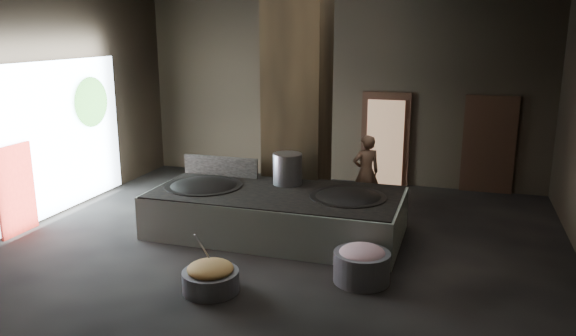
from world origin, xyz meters
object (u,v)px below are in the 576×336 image
(wok_left, at_px, (204,190))
(meat_basin, at_px, (362,267))
(hearth_platform, at_px, (276,213))
(stock_pot, at_px, (287,169))
(cook, at_px, (366,172))
(wok_right, at_px, (348,201))
(veg_basin, at_px, (211,281))

(wok_left, relative_size, meat_basin, 1.69)
(hearth_platform, height_order, stock_pot, stock_pot)
(wok_left, height_order, stock_pot, stock_pot)
(hearth_platform, distance_m, stock_pot, 0.91)
(wok_left, xyz_separation_m, meat_basin, (3.35, -1.53, -0.51))
(wok_left, xyz_separation_m, cook, (2.80, 2.05, 0.05))
(hearth_platform, xyz_separation_m, wok_left, (-1.45, -0.05, 0.35))
(hearth_platform, distance_m, meat_basin, 2.48)
(stock_pot, bearing_deg, wok_right, -21.04)
(wok_right, bearing_deg, stock_pot, 158.96)
(wok_right, xyz_separation_m, veg_basin, (-1.51, -2.61, -0.60))
(stock_pot, bearing_deg, veg_basin, -93.91)
(cook, bearing_deg, meat_basin, 68.81)
(stock_pot, xyz_separation_m, veg_basin, (-0.21, -3.11, -0.98))
(wok_right, height_order, veg_basin, wok_right)
(wok_left, distance_m, veg_basin, 2.88)
(hearth_platform, bearing_deg, veg_basin, -93.08)
(wok_left, bearing_deg, veg_basin, -62.87)
(hearth_platform, height_order, cook, cook)
(wok_left, bearing_deg, stock_pot, 21.80)
(cook, bearing_deg, wok_left, 6.16)
(stock_pot, distance_m, meat_basin, 2.96)
(cook, bearing_deg, stock_pot, 18.07)
(wok_right, xyz_separation_m, cook, (-0.00, 1.95, 0.05))
(wok_left, height_order, wok_right, wok_left)
(meat_basin, bearing_deg, cook, 98.84)
(veg_basin, bearing_deg, stock_pot, 86.09)
(cook, relative_size, meat_basin, 1.86)
(cook, xyz_separation_m, veg_basin, (-1.51, -4.56, -0.65))
(veg_basin, bearing_deg, cook, 71.67)
(cook, distance_m, meat_basin, 3.67)
(hearth_platform, bearing_deg, wok_right, 2.67)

